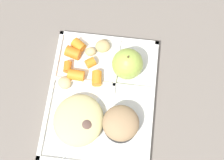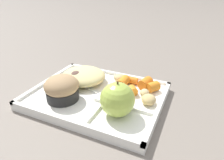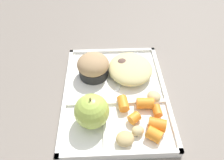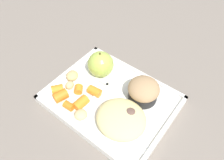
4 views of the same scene
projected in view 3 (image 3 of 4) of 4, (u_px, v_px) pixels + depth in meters
name	position (u px, v px, depth m)	size (l,w,h in m)	color
ground	(115.00, 96.00, 0.50)	(6.00, 6.00, 0.00)	slate
lunch_tray	(115.00, 94.00, 0.50)	(0.31, 0.24, 0.02)	white
green_apple	(92.00, 111.00, 0.41)	(0.07, 0.07, 0.08)	#A8C14C
bran_muffin	(93.00, 66.00, 0.51)	(0.08, 0.08, 0.06)	black
carrot_slice_diagonal	(134.00, 118.00, 0.43)	(0.02, 0.02, 0.02)	orange
carrot_slice_back	(123.00, 104.00, 0.46)	(0.02, 0.02, 0.03)	orange
carrot_slice_large	(157.00, 125.00, 0.42)	(0.03, 0.03, 0.03)	orange
carrot_slice_small	(145.00, 103.00, 0.46)	(0.02, 0.02, 0.04)	orange
carrot_slice_tilted	(154.00, 135.00, 0.40)	(0.02, 0.02, 0.03)	orange
carrot_slice_near_corner	(157.00, 111.00, 0.45)	(0.02, 0.02, 0.02)	orange
potato_chunk_large	(154.00, 96.00, 0.47)	(0.03, 0.03, 0.02)	tan
potato_chunk_golden	(138.00, 131.00, 0.41)	(0.03, 0.02, 0.02)	tan
potato_chunk_small	(125.00, 139.00, 0.40)	(0.03, 0.04, 0.02)	tan
egg_noodle_pile	(130.00, 68.00, 0.52)	(0.12, 0.11, 0.04)	#D6C684
meatball_back	(122.00, 66.00, 0.53)	(0.04, 0.04, 0.04)	brown
meatball_side	(124.00, 63.00, 0.54)	(0.03, 0.03, 0.03)	brown
plastic_fork	(128.00, 67.00, 0.55)	(0.15, 0.07, 0.00)	white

